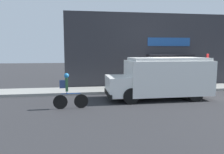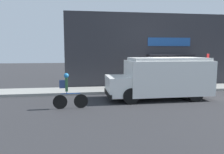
# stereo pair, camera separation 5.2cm
# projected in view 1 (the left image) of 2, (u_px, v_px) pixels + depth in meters

# --- Properties ---
(ground_plane) EXTENTS (70.00, 70.00, 0.00)m
(ground_plane) POSITION_uv_depth(u_px,v_px,m) (166.00, 93.00, 13.93)
(ground_plane) COLOR #2B2B2D
(sidewalk) EXTENTS (28.00, 2.04, 0.17)m
(sidewalk) POSITION_uv_depth(u_px,v_px,m) (160.00, 89.00, 14.93)
(sidewalk) COLOR gray
(sidewalk) RESTS_ON ground_plane
(storefront) EXTENTS (12.93, 0.88, 5.31)m
(storefront) POSITION_uv_depth(u_px,v_px,m) (156.00, 51.00, 15.76)
(storefront) COLOR #2D2D33
(storefront) RESTS_ON ground_plane
(school_bus) EXTENTS (5.67, 2.67, 2.29)m
(school_bus) POSITION_uv_depth(u_px,v_px,m) (162.00, 77.00, 12.09)
(school_bus) COLOR white
(school_bus) RESTS_ON ground_plane
(cyclist) EXTENTS (1.61, 0.22, 1.66)m
(cyclist) POSITION_uv_depth(u_px,v_px,m) (68.00, 91.00, 10.02)
(cyclist) COLOR black
(cyclist) RESTS_ON ground_plane
(stop_sign_post) EXTENTS (0.45, 0.45, 2.34)m
(stop_sign_post) POSITION_uv_depth(u_px,v_px,m) (207.00, 65.00, 14.75)
(stop_sign_post) COLOR slate
(stop_sign_post) RESTS_ON sidewalk
(trash_bin) EXTENTS (0.49, 0.49, 0.97)m
(trash_bin) POSITION_uv_depth(u_px,v_px,m) (192.00, 79.00, 15.78)
(trash_bin) COLOR slate
(trash_bin) RESTS_ON sidewalk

